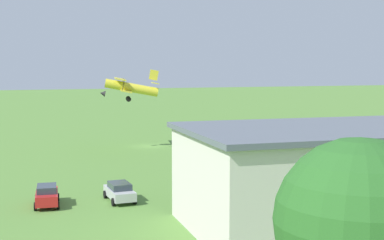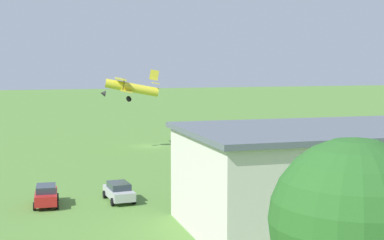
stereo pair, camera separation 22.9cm
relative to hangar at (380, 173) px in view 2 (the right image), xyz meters
The scene contains 9 objects.
ground_plane 41.88m from the hangar, 82.40° to the right, with size 400.00×400.00×0.00m, color #568438.
hangar is the anchor object (origin of this frame).
biplane 40.48m from the hangar, 77.28° to the right, with size 7.90×9.29×4.15m.
car_silver 20.17m from the hangar, 36.66° to the right, with size 2.09×4.21×1.52m.
car_red 25.13m from the hangar, 29.62° to the right, with size 2.21×4.10×1.62m.
person_at_fence_line 18.14m from the hangar, 63.92° to the right, with size 0.45×0.45×1.71m.
person_watching_takeoff 16.73m from the hangar, 108.16° to the right, with size 0.40×0.40×1.53m.
person_crossing_taxiway 20.21m from the hangar, 122.16° to the right, with size 0.50×0.50×1.67m.
tree_behind_hangar_right 22.09m from the hangar, 49.76° to the left, with size 5.58×5.58×8.60m.
Camera 2 is at (19.50, 73.10, 10.86)m, focal length 51.92 mm.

